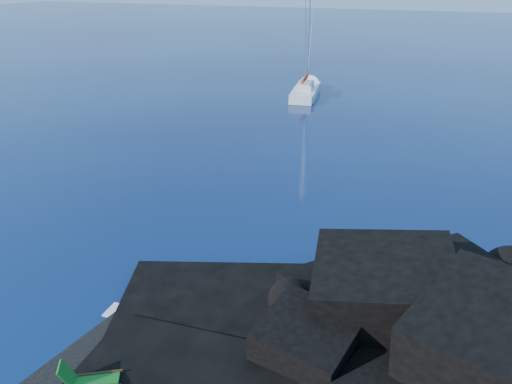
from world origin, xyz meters
The scene contains 6 objects.
ground centered at (0.00, 0.00, 0.00)m, with size 400.00×400.00×0.00m, color #030631.
beach centered at (4.50, 0.50, 0.00)m, with size 8.50×6.00×0.70m, color black.
surf_foam centered at (5.00, 5.00, 0.00)m, with size 10.00×8.00×0.06m, color white, non-canonical shape.
sailboat centered at (-5.41, 43.03, 0.00)m, with size 2.56×12.23×12.82m, color white, non-canonical shape.
deck_chair centered at (2.40, -1.15, 0.95)m, with size 1.75×0.77×1.20m, color #16651E, non-canonical shape.
marker_cone centered at (6.72, 1.77, 0.64)m, with size 0.37×0.37×0.57m, color #DD460B.
Camera 1 is at (11.85, -10.03, 12.36)m, focal length 35.00 mm.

